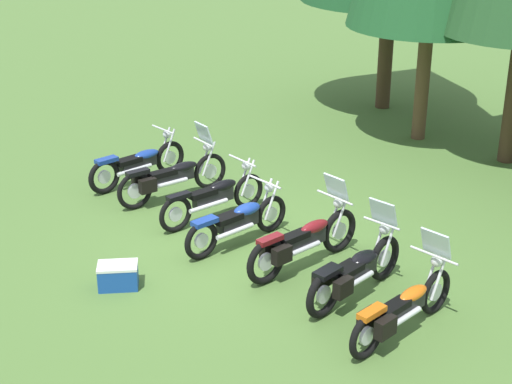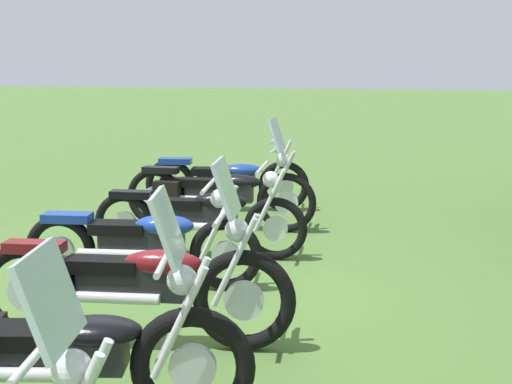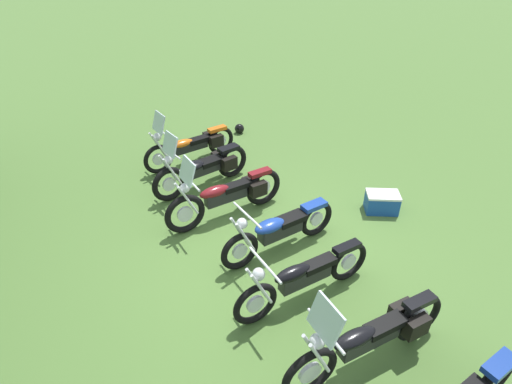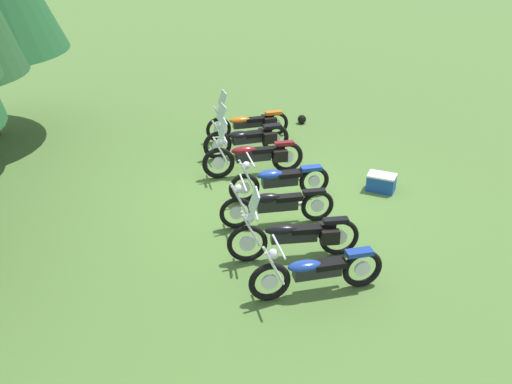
# 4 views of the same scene
# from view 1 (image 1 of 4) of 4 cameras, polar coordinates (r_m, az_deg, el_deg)

# --- Properties ---
(ground_plane) EXTENTS (80.00, 80.00, 0.00)m
(ground_plane) POSITION_cam_1_polar(r_m,az_deg,el_deg) (13.33, -0.73, -3.68)
(ground_plane) COLOR #4C7033
(motorcycle_0) EXTENTS (0.71, 2.26, 1.00)m
(motorcycle_0) POSITION_cam_1_polar(r_m,az_deg,el_deg) (15.75, -8.52, 2.11)
(motorcycle_0) COLOR black
(motorcycle_0) RESTS_ON ground_plane
(motorcycle_1) EXTENTS (0.65, 2.37, 1.37)m
(motorcycle_1) POSITION_cam_1_polar(r_m,az_deg,el_deg) (14.91, -6.12, 1.16)
(motorcycle_1) COLOR black
(motorcycle_1) RESTS_ON ground_plane
(motorcycle_2) EXTENTS (0.76, 2.28, 0.98)m
(motorcycle_2) POSITION_cam_1_polar(r_m,az_deg,el_deg) (14.02, -3.04, -0.34)
(motorcycle_2) COLOR black
(motorcycle_2) RESTS_ON ground_plane
(motorcycle_3) EXTENTS (0.76, 2.19, 0.98)m
(motorcycle_3) POSITION_cam_1_polar(r_m,az_deg,el_deg) (13.09, -1.29, -2.10)
(motorcycle_3) COLOR black
(motorcycle_3) RESTS_ON ground_plane
(motorcycle_4) EXTENTS (0.77, 2.36, 1.38)m
(motorcycle_4) POSITION_cam_1_polar(r_m,az_deg,el_deg) (12.37, 3.44, -3.53)
(motorcycle_4) COLOR black
(motorcycle_4) RESTS_ON ground_plane
(motorcycle_5) EXTENTS (0.81, 2.19, 1.37)m
(motorcycle_5) POSITION_cam_1_polar(r_m,az_deg,el_deg) (11.61, 7.16, -5.66)
(motorcycle_5) COLOR black
(motorcycle_5) RESTS_ON ground_plane
(motorcycle_6) EXTENTS (0.79, 2.23, 1.34)m
(motorcycle_6) POSITION_cam_1_polar(r_m,az_deg,el_deg) (10.85, 10.55, -8.21)
(motorcycle_6) COLOR black
(motorcycle_6) RESTS_ON ground_plane
(picnic_cooler) EXTENTS (0.64, 0.72, 0.38)m
(picnic_cooler) POSITION_cam_1_polar(r_m,az_deg,el_deg) (12.11, -9.98, -6.00)
(picnic_cooler) COLOR #19479E
(picnic_cooler) RESTS_ON ground_plane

